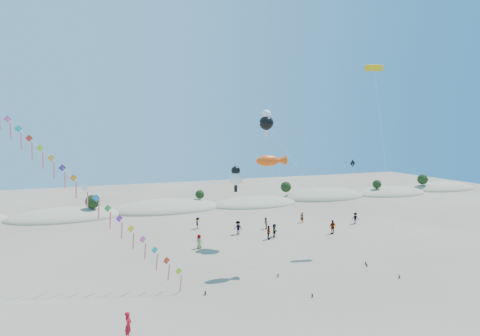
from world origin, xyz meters
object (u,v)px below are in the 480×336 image
(fish_kite, at_px, (271,161))
(parafoil_kite, at_px, (374,72))
(flyer_foreground, at_px, (128,325))
(kite_train, at_px, (36,145))

(fish_kite, bearing_deg, parafoil_kite, 13.33)
(parafoil_kite, xyz_separation_m, flyer_foreground, (-29.98, -12.76, -19.72))
(kite_train, relative_size, fish_kite, 2.21)
(fish_kite, bearing_deg, flyer_foreground, -148.29)
(kite_train, relative_size, parafoil_kite, 1.16)
(fish_kite, height_order, parafoil_kite, parafoil_kite)
(fish_kite, relative_size, flyer_foreground, 6.22)
(fish_kite, xyz_separation_m, parafoil_kite, (15.13, 3.58, 9.88))
(kite_train, bearing_deg, flyer_foreground, -64.74)
(fish_kite, distance_m, flyer_foreground, 20.04)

